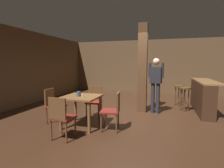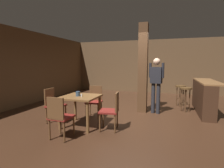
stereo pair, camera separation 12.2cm
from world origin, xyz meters
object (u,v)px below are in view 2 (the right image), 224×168
salt_shaker (82,95)px  bar_stool_near (186,93)px  bar_stool_mid (180,91)px  chair_south (59,115)px  chair_north (95,100)px  bar_counter (203,96)px  chair_west (53,103)px  chair_east (112,109)px  standing_person (156,82)px  napkin_cup (78,94)px  dining_table (81,102)px

salt_shaker → bar_stool_near: size_ratio=0.09×
bar_stool_mid → chair_south: bearing=-123.3°
chair_north → bar_counter: 3.45m
chair_west → bar_stool_mid: 4.43m
chair_east → standing_person: (0.86, 1.76, 0.50)m
chair_south → salt_shaker: size_ratio=12.14×
napkin_cup → bar_stool_near: bearing=40.7°
dining_table → standing_person: size_ratio=0.50×
dining_table → bar_stool_mid: 3.88m
napkin_cup → bar_stool_mid: 3.95m
chair_east → bar_stool_near: (1.77, 2.27, 0.09)m
chair_west → napkin_cup: chair_west is taller
chair_south → bar_counter: (3.16, 3.16, 0.01)m
chair_west → napkin_cup: 0.84m
chair_north → chair_east: 1.18m
chair_north → standing_person: (1.68, 0.90, 0.50)m
dining_table → napkin_cup: 0.21m
chair_west → chair_north: bearing=43.5°
bar_stool_near → chair_west: bearing=-147.3°
salt_shaker → standing_person: 2.45m
chair_east → salt_shaker: size_ratio=12.14×
salt_shaker → bar_stool_mid: 3.91m
chair_west → standing_person: size_ratio=0.52×
bar_counter → bar_stool_mid: bar_counter is taller
chair_south → bar_stool_mid: size_ratio=1.17×
dining_table → bar_counter: size_ratio=0.40×
dining_table → bar_stool_mid: (2.48, 2.99, -0.05)m
bar_stool_mid → bar_counter: bearing=-46.1°
salt_shaker → bar_counter: (3.04, 2.41, -0.28)m
chair_west → chair_south: size_ratio=1.00×
salt_shaker → standing_person: size_ratio=0.04×
chair_east → salt_shaker: bearing=-174.5°
salt_shaker → bar_stool_near: salt_shaker is taller
chair_south → napkin_cup: chair_south is taller
dining_table → chair_south: chair_south is taller
standing_person → salt_shaker: bearing=-131.2°
dining_table → chair_north: bearing=89.0°
chair_north → bar_counter: bearing=25.5°
napkin_cup → chair_south: bearing=-89.3°
chair_north → chair_south: 1.67m
chair_south → chair_north: bearing=88.2°
chair_east → chair_south: same height
salt_shaker → bar_stool_near: 3.44m
chair_west → salt_shaker: bearing=-8.4°
chair_north → bar_counter: size_ratio=0.41×
dining_table → bar_counter: bar_counter is taller
chair_north → napkin_cup: bearing=-94.0°
dining_table → salt_shaker: (0.08, -0.10, 0.18)m
napkin_cup → bar_stool_mid: napkin_cup is taller
napkin_cup → salt_shaker: (0.13, -0.06, -0.02)m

